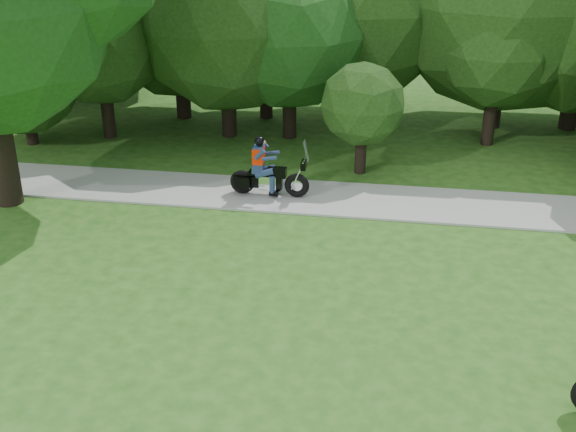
{
  "coord_description": "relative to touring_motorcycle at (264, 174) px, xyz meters",
  "views": [
    {
      "loc": [
        -0.76,
        -9.09,
        7.45
      ],
      "look_at": [
        -2.88,
        4.04,
        1.3
      ],
      "focal_mm": 45.0,
      "sensor_mm": 36.0,
      "label": 1
    }
  ],
  "objects": [
    {
      "name": "tree_line",
      "position": [
        5.06,
        6.58,
        3.05
      ],
      "size": [
        39.8,
        12.35,
        7.91
      ],
      "color": "black",
      "rests_on": "ground"
    },
    {
      "name": "walkway",
      "position": [
        4.12,
        0.11,
        -0.61
      ],
      "size": [
        60.0,
        2.2,
        0.06
      ],
      "primitive_type": "cube",
      "color": "#A8A8A3",
      "rests_on": "ground"
    },
    {
      "name": "ground",
      "position": [
        4.12,
        -7.89,
        -0.64
      ],
      "size": [
        100.0,
        100.0,
        0.0
      ],
      "primitive_type": "plane",
      "color": "#265518",
      "rests_on": "ground"
    },
    {
      "name": "touring_motorcycle",
      "position": [
        0.0,
        0.0,
        0.0
      ],
      "size": [
        2.09,
        0.59,
        1.59
      ],
      "rotation": [
        0.0,
        0.0,
        -0.01
      ],
      "color": "black",
      "rests_on": "walkway"
    }
  ]
}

